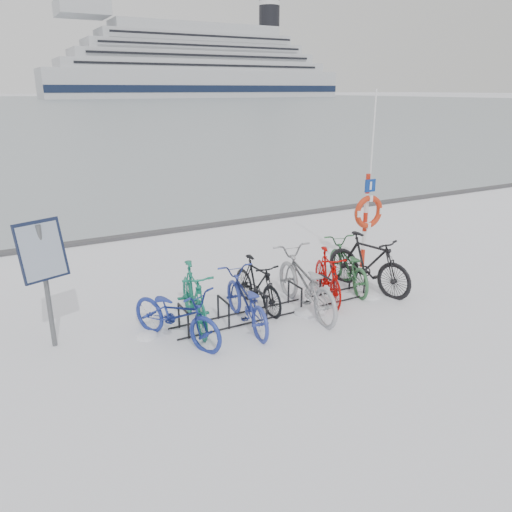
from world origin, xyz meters
name	(u,v)px	position (x,y,z in m)	size (l,w,h in m)	color
ground	(278,311)	(0.00, 0.00, 0.00)	(900.00, 900.00, 0.00)	white
quay_edge	(170,231)	(0.00, 5.90, 0.05)	(400.00, 0.25, 0.10)	#3F3F42
bike_rack	(278,302)	(0.00, 0.00, 0.18)	(4.00, 0.48, 0.46)	black
info_board	(43,258)	(-3.74, 0.53, 1.45)	(0.72, 0.46, 2.02)	#595B5E
lifebuoy_station	(368,212)	(2.89, 1.07, 1.28)	(0.74, 0.22, 3.82)	#B8200E
cruise_ferry	(196,69)	(84.51, 213.55, 11.96)	(133.60, 25.21, 43.90)	silver
bike_0	(176,312)	(-1.98, -0.18, 0.49)	(0.65, 1.85, 0.97)	navy
bike_1	(194,295)	(-1.52, 0.21, 0.54)	(0.51, 1.79, 1.08)	#156D54
bike_2	(245,299)	(-0.76, -0.21, 0.48)	(0.63, 1.82, 0.96)	navy
bike_3	(257,282)	(-0.24, 0.35, 0.48)	(0.45, 1.60, 0.96)	black
bike_4	(305,281)	(0.45, -0.18, 0.56)	(0.75, 2.15, 1.13)	#96989D
bike_5	(328,274)	(1.14, 0.08, 0.49)	(0.46, 1.62, 0.98)	#AD0603
bike_6	(348,263)	(1.85, 0.38, 0.49)	(0.65, 1.86, 0.97)	#2C6338
bike_7	(369,262)	(2.10, 0.04, 0.59)	(0.55, 1.95, 1.17)	black
snow_drifts	(309,301)	(0.76, 0.12, 0.00)	(4.71, 1.71, 0.21)	white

